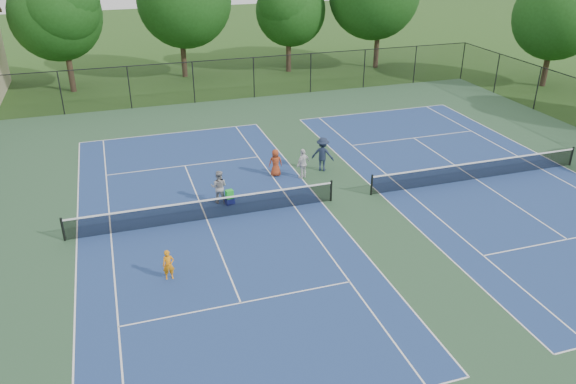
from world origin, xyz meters
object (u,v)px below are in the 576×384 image
object	(u,v)px
bystander_b	(323,154)
ball_hopper	(229,194)
bystander_a	(303,164)
child_player	(168,265)
tree_back_c	(289,7)
tree_back_a	(60,11)
ball_crate	(230,201)
tree_side_e	(557,11)
bystander_c	(276,163)
instructor	(219,187)

from	to	relation	value
bystander_b	ball_hopper	world-z (taller)	bystander_b
bystander_a	bystander_b	distance (m)	1.44
bystander_b	child_player	bearing A→B (deg)	73.99
tree_back_c	child_player	size ratio (longest dim) A/B	7.06
tree_back_a	ball_hopper	xyz separation A→B (m)	(7.32, -22.84, -5.52)
tree_back_c	bystander_b	bearing A→B (deg)	-103.41
bystander_a	ball_hopper	bearing A→B (deg)	-8.53
ball_crate	child_player	bearing A→B (deg)	-123.30
tree_side_e	tree_back_c	bearing A→B (deg)	148.57
bystander_c	bystander_b	bearing A→B (deg)	-177.83
tree_back_a	ball_hopper	distance (m)	24.61
bystander_a	tree_side_e	bearing A→B (deg)	173.20
tree_back_a	bystander_c	distance (m)	23.43
bystander_a	bystander_b	world-z (taller)	bystander_b
tree_back_a	ball_hopper	bearing A→B (deg)	-72.24
instructor	bystander_a	world-z (taller)	instructor
bystander_b	tree_side_e	bearing A→B (deg)	-121.92
ball_crate	tree_side_e	bearing A→B (deg)	24.11
child_player	tree_back_a	bearing A→B (deg)	98.61
instructor	tree_back_c	bearing A→B (deg)	-92.53
child_player	bystander_b	xyz separation A→B (m)	(9.03, 7.65, 0.33)
tree_side_e	bystander_b	size ratio (longest dim) A/B	4.81
bystander_c	ball_hopper	world-z (taller)	bystander_c
bystander_a	bystander_b	bearing A→B (deg)	173.38
bystander_a	ball_hopper	size ratio (longest dim) A/B	3.82
child_player	bystander_b	size ratio (longest dim) A/B	0.65
tree_side_e	instructor	xyz separation A→B (m)	(-29.10, -12.52, -5.00)
tree_side_e	bystander_b	xyz separation A→B (m)	(-23.12, -10.46, -4.89)
child_player	bystander_a	distance (m)	10.47
tree_back_a	tree_back_c	world-z (taller)	tree_back_a
bystander_b	bystander_c	distance (m)	2.57
tree_back_c	bystander_c	bearing A→B (deg)	-109.78
instructor	ball_crate	size ratio (longest dim) A/B	3.89
tree_back_c	bystander_b	size ratio (longest dim) A/B	4.55
bystander_b	ball_crate	world-z (taller)	bystander_b
instructor	ball_hopper	distance (m)	0.60
bystander_b	tree_back_c	bearing A→B (deg)	-69.69
tree_back_a	bystander_a	world-z (taller)	tree_back_a
bystander_b	bystander_c	xyz separation A→B (m)	(-2.56, 0.11, -0.20)
child_player	bystander_b	distance (m)	11.84
tree_side_e	bystander_a	bearing A→B (deg)	-155.64
tree_back_c	bystander_b	xyz separation A→B (m)	(-5.12, -21.46, -4.56)
bystander_c	tree_back_c	bearing A→B (deg)	-105.12
tree_back_c	ball_hopper	bearing A→B (deg)	-114.14
tree_back_a	child_player	size ratio (longest dim) A/B	7.69
tree_back_c	instructor	size ratio (longest dim) A/B	5.19
tree_back_c	bystander_a	bearing A→B (deg)	-106.23
tree_side_e	child_player	bearing A→B (deg)	-150.60
child_player	bystander_c	xyz separation A→B (m)	(6.47, 7.76, 0.13)
tree_back_c	tree_side_e	distance (m)	21.10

